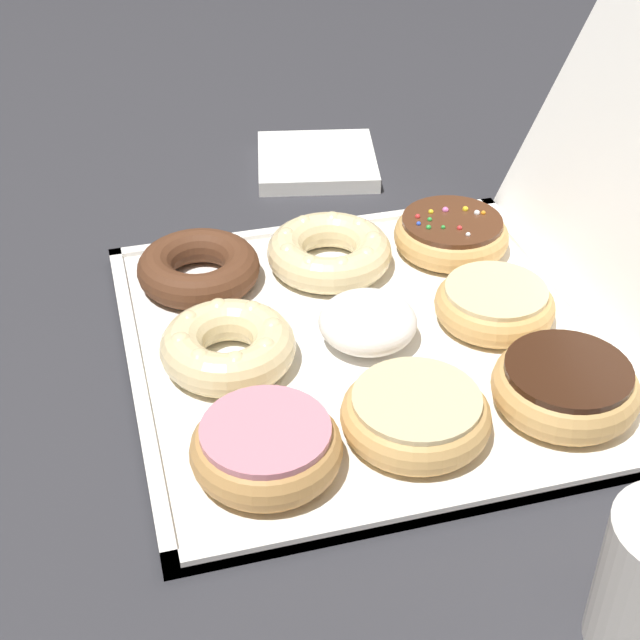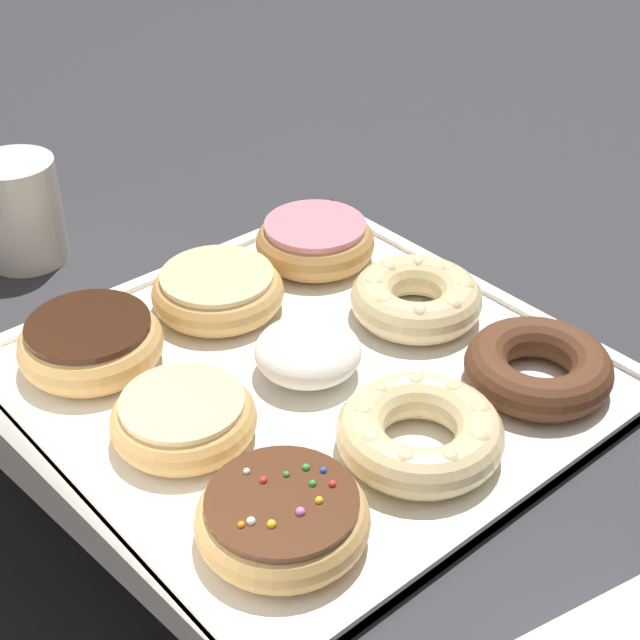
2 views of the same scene
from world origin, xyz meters
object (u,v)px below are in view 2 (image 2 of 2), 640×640
object	(u,v)px
chocolate_cake_ring_donut_0	(538,367)
cruller_donut_1	(418,298)
donut_box	(308,377)
glazed_ring_donut_7	(180,415)
cruller_donut_3	(420,431)
sprinkle_donut_6	(282,517)
glazed_ring_donut_5	(221,288)
coffee_mug	(18,207)
chocolate_frosted_donut_8	(91,342)
pink_frosted_donut_2	(315,241)
powdered_filled_donut_4	(308,347)

from	to	relation	value
chocolate_cake_ring_donut_0	cruller_donut_1	distance (m)	0.13
donut_box	chocolate_cake_ring_donut_0	xyz separation A→B (m)	(-0.13, -0.13, 0.02)
cruller_donut_1	glazed_ring_donut_7	world-z (taller)	cruller_donut_1
donut_box	cruller_donut_3	distance (m)	0.12
cruller_donut_3	sprinkle_donut_6	bearing A→B (deg)	89.92
glazed_ring_donut_5	sprinkle_donut_6	bearing A→B (deg)	152.14
cruller_donut_3	coffee_mug	size ratio (longest dim) A/B	1.18
glazed_ring_donut_7	chocolate_frosted_donut_8	bearing A→B (deg)	2.81
chocolate_cake_ring_donut_0	pink_frosted_donut_2	bearing A→B (deg)	1.80
powdered_filled_donut_4	sprinkle_donut_6	world-z (taller)	powdered_filled_donut_4
donut_box	cruller_donut_1	size ratio (longest dim) A/B	3.60
chocolate_cake_ring_donut_0	glazed_ring_donut_5	size ratio (longest dim) A/B	1.00
chocolate_frosted_donut_8	coffee_mug	xyz separation A→B (m)	(0.21, -0.04, 0.02)
cruller_donut_3	glazed_ring_donut_5	bearing A→B (deg)	-0.83
donut_box	chocolate_cake_ring_donut_0	distance (m)	0.18
donut_box	chocolate_cake_ring_donut_0	world-z (taller)	chocolate_cake_ring_donut_0
donut_box	chocolate_frosted_donut_8	bearing A→B (deg)	45.23
chocolate_cake_ring_donut_0	powdered_filled_donut_4	bearing A→B (deg)	42.57
powdered_filled_donut_4	pink_frosted_donut_2	bearing A→B (deg)	-42.56
pink_frosted_donut_2	powdered_filled_donut_4	xyz separation A→B (m)	(-0.12, 0.11, -0.00)
cruller_donut_3	glazed_ring_donut_7	distance (m)	0.17
glazed_ring_donut_5	coffee_mug	distance (m)	0.23
chocolate_cake_ring_donut_0	donut_box	bearing A→B (deg)	44.28
glazed_ring_donut_5	chocolate_frosted_donut_8	xyz separation A→B (m)	(0.00, 0.13, 0.00)
glazed_ring_donut_5	chocolate_cake_ring_donut_0	bearing A→B (deg)	-154.06
pink_frosted_donut_2	cruller_donut_3	size ratio (longest dim) A/B	0.93
cruller_donut_1	pink_frosted_donut_2	size ratio (longest dim) A/B	1.01
cruller_donut_3	sprinkle_donut_6	xyz separation A→B (m)	(0.00, 0.13, -0.00)
chocolate_cake_ring_donut_0	chocolate_frosted_donut_8	xyz separation A→B (m)	(0.25, 0.25, 0.00)
glazed_ring_donut_7	chocolate_frosted_donut_8	distance (m)	0.12
sprinkle_donut_6	cruller_donut_3	bearing A→B (deg)	-90.08
glazed_ring_donut_5	pink_frosted_donut_2	bearing A→B (deg)	-86.36
glazed_ring_donut_7	glazed_ring_donut_5	bearing A→B (deg)	-46.12
coffee_mug	pink_frosted_donut_2	bearing A→B (deg)	-135.76
cruller_donut_1	glazed_ring_donut_5	world-z (taller)	cruller_donut_1
powdered_filled_donut_4	coffee_mug	bearing A→B (deg)	14.24
chocolate_cake_ring_donut_0	cruller_donut_1	xyz separation A→B (m)	(0.13, 0.00, 0.00)
cruller_donut_1	chocolate_frosted_donut_8	bearing A→B (deg)	63.15
powdered_filled_donut_4	cruller_donut_1	bearing A→B (deg)	-92.81
chocolate_frosted_donut_8	sprinkle_donut_6	bearing A→B (deg)	179.66
glazed_ring_donut_7	sprinkle_donut_6	bearing A→B (deg)	176.72
donut_box	cruller_donut_1	xyz separation A→B (m)	(-0.00, -0.12, 0.02)
chocolate_cake_ring_donut_0	chocolate_frosted_donut_8	bearing A→B (deg)	44.75
chocolate_cake_ring_donut_0	pink_frosted_donut_2	distance (m)	0.26
cruller_donut_3	glazed_ring_donut_5	world-z (taller)	same
chocolate_cake_ring_donut_0	cruller_donut_3	xyz separation A→B (m)	(0.01, 0.12, 0.00)
sprinkle_donut_6	powdered_filled_donut_4	bearing A→B (deg)	-45.32
chocolate_cake_ring_donut_0	coffee_mug	world-z (taller)	coffee_mug
donut_box	glazed_ring_donut_5	size ratio (longest dim) A/B	3.54
cruller_donut_1	powdered_filled_donut_4	size ratio (longest dim) A/B	1.33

